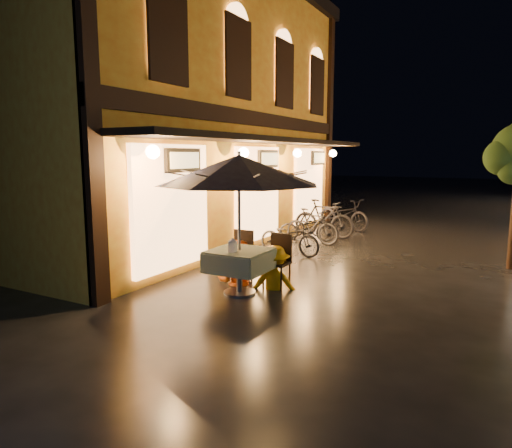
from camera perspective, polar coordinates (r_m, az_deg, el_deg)
The scene contains 14 objects.
ground at distance 7.17m, azimuth 9.48°, elevation -11.05°, with size 90.00×90.00×0.00m, color black.
west_building at distance 13.12m, azimuth -8.83°, elevation 14.28°, with size 5.90×11.40×7.40m.
cafe_table at distance 7.92m, azimuth -2.08°, elevation -4.61°, with size 0.99×0.99×0.78m.
patio_umbrella at distance 7.71m, azimuth -2.15°, elevation 6.76°, with size 2.81×2.81×2.46m.
cafe_chair_left at distance 8.75m, azimuth -1.88°, elevation -3.66°, with size 0.42×0.42×0.97m.
cafe_chair_right at distance 8.38m, azimuth 2.86°, elevation -4.21°, with size 0.42×0.42×0.97m.
table_lantern at distance 7.66m, azimuth -2.95°, elevation -2.53°, with size 0.16×0.16×0.25m.
person_orange at distance 8.56m, azimuth -2.41°, elevation -2.10°, with size 0.78×0.61×1.61m, color #E45E0F.
person_yellow at distance 8.22m, azimuth 2.33°, elevation -2.86°, with size 0.99×0.57×1.53m, color #FDAD08.
bicycle_0 at distance 11.02m, azimuth 4.19°, elevation -1.69°, with size 0.57×1.63×0.86m, color black.
bicycle_1 at distance 12.47m, azimuth 7.02°, elevation -0.29°, with size 0.45×1.59×0.96m, color black.
bicycle_2 at distance 12.73m, azimuth 6.41°, elevation -0.42°, with size 0.54×1.55×0.81m, color black.
bicycle_3 at distance 13.46m, azimuth 8.48°, elevation 0.67°, with size 0.52×1.85×1.11m, color black.
bicycle_4 at distance 15.00m, azimuth 10.89°, elevation 1.22°, with size 0.67×1.91×1.00m, color black.
Camera 1 is at (2.17, -6.40, 2.41)m, focal length 32.00 mm.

